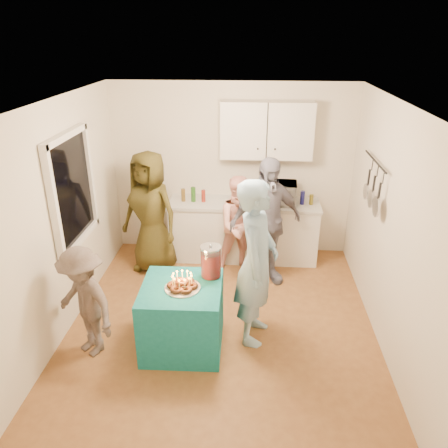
# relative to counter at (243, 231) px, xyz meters

# --- Properties ---
(floor) EXTENTS (4.00, 4.00, 0.00)m
(floor) POSITION_rel_counter_xyz_m (-0.20, -1.70, -0.43)
(floor) COLOR brown
(floor) RESTS_ON ground
(ceiling) EXTENTS (4.00, 4.00, 0.00)m
(ceiling) POSITION_rel_counter_xyz_m (-0.20, -1.70, 2.17)
(ceiling) COLOR white
(ceiling) RESTS_ON floor
(back_wall) EXTENTS (3.60, 3.60, 0.00)m
(back_wall) POSITION_rel_counter_xyz_m (-0.20, 0.30, 0.87)
(back_wall) COLOR silver
(back_wall) RESTS_ON floor
(left_wall) EXTENTS (4.00, 4.00, 0.00)m
(left_wall) POSITION_rel_counter_xyz_m (-2.00, -1.70, 0.87)
(left_wall) COLOR silver
(left_wall) RESTS_ON floor
(right_wall) EXTENTS (4.00, 4.00, 0.00)m
(right_wall) POSITION_rel_counter_xyz_m (1.60, -1.70, 0.87)
(right_wall) COLOR silver
(right_wall) RESTS_ON floor
(window_night) EXTENTS (0.04, 1.00, 1.20)m
(window_night) POSITION_rel_counter_xyz_m (-1.97, -1.40, 1.12)
(window_night) COLOR black
(window_night) RESTS_ON left_wall
(counter) EXTENTS (2.20, 0.58, 0.86)m
(counter) POSITION_rel_counter_xyz_m (0.00, 0.00, 0.00)
(counter) COLOR white
(counter) RESTS_ON floor
(countertop) EXTENTS (2.24, 0.62, 0.05)m
(countertop) POSITION_rel_counter_xyz_m (0.00, -0.00, 0.46)
(countertop) COLOR beige
(countertop) RESTS_ON counter
(upper_cabinet) EXTENTS (1.30, 0.30, 0.80)m
(upper_cabinet) POSITION_rel_counter_xyz_m (0.30, 0.15, 1.52)
(upper_cabinet) COLOR white
(upper_cabinet) RESTS_ON back_wall
(pot_rack) EXTENTS (0.12, 1.00, 0.60)m
(pot_rack) POSITION_rel_counter_xyz_m (1.52, -1.00, 1.17)
(pot_rack) COLOR black
(pot_rack) RESTS_ON right_wall
(microwave) EXTENTS (0.59, 0.42, 0.31)m
(microwave) POSITION_rel_counter_xyz_m (0.47, 0.00, 0.64)
(microwave) COLOR white
(microwave) RESTS_ON countertop
(party_table) EXTENTS (0.87, 0.87, 0.76)m
(party_table) POSITION_rel_counter_xyz_m (-0.60, -2.14, -0.05)
(party_table) COLOR #116D73
(party_table) RESTS_ON floor
(donut_cake) EXTENTS (0.38, 0.38, 0.18)m
(donut_cake) POSITION_rel_counter_xyz_m (-0.58, -2.17, 0.42)
(donut_cake) COLOR #381C0C
(donut_cake) RESTS_ON party_table
(punch_jar) EXTENTS (0.22, 0.22, 0.34)m
(punch_jar) POSITION_rel_counter_xyz_m (-0.31, -1.89, 0.50)
(punch_jar) COLOR #B40E0F
(punch_jar) RESTS_ON party_table
(man_birthday) EXTENTS (0.55, 0.75, 1.89)m
(man_birthday) POSITION_rel_counter_xyz_m (0.19, -1.90, 0.52)
(man_birthday) COLOR #94BBD7
(man_birthday) RESTS_ON floor
(woman_back_left) EXTENTS (1.02, 0.86, 1.78)m
(woman_back_left) POSITION_rel_counter_xyz_m (-1.30, -0.45, 0.46)
(woman_back_left) COLOR brown
(woman_back_left) RESTS_ON floor
(woman_back_center) EXTENTS (0.84, 0.74, 1.44)m
(woman_back_center) POSITION_rel_counter_xyz_m (-0.03, -0.42, 0.29)
(woman_back_center) COLOR #F98982
(woman_back_center) RESTS_ON floor
(woman_back_right) EXTENTS (1.13, 0.87, 1.79)m
(woman_back_right) POSITION_rel_counter_xyz_m (0.31, -0.69, 0.47)
(woman_back_right) COLOR black
(woman_back_right) RESTS_ON floor
(child_near_left) EXTENTS (0.94, 0.85, 1.27)m
(child_near_left) POSITION_rel_counter_xyz_m (-1.60, -2.31, 0.20)
(child_near_left) COLOR #4E423E
(child_near_left) RESTS_ON floor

